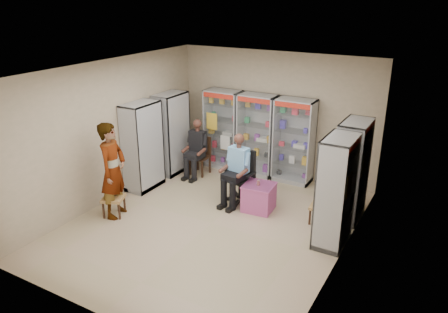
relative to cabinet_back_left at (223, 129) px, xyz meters
The scene contains 18 objects.
floor 3.18m from the cabinet_back_left, 64.54° to the right, with size 6.00×6.00×0.00m, color tan.
room_shell 3.18m from the cabinet_back_left, 64.54° to the right, with size 5.02×6.02×3.01m.
cabinet_back_left is the anchor object (origin of this frame).
cabinet_back_mid 0.95m from the cabinet_back_left, ahead, with size 0.90×0.50×2.00m, color #B5B8BD.
cabinet_back_right 1.90m from the cabinet_back_left, ahead, with size 0.90×0.50×2.00m, color #B8BBBF.
cabinet_right_far 3.71m from the cabinet_back_left, 17.75° to the right, with size 0.50×0.90×2.00m, color silver.
cabinet_right_near 4.18m from the cabinet_back_left, 32.28° to the right, with size 0.50×0.90×2.00m, color #A1A3A8.
cabinet_left_far 1.32m from the cabinet_back_left, 135.00° to the right, with size 0.50×0.90×2.00m, color #B1B3B8.
cabinet_left_near 2.23m from the cabinet_back_left, 114.61° to the right, with size 0.50×0.90×2.00m, color #B8BBC0.
wooden_chair 0.94m from the cabinet_back_left, 108.90° to the right, with size 0.42×0.42×0.94m, color black.
seated_customer 0.88m from the cabinet_back_left, 107.77° to the right, with size 0.44×0.60×1.34m, color black, non-canonical shape.
office_chair 2.10m from the cabinet_back_left, 50.06° to the right, with size 0.62×0.62×1.14m, color black.
seated_shopkeeper 2.11m from the cabinet_back_left, 50.94° to the right, with size 0.48×0.66×1.45m, color #6793CC, non-canonical shape.
pink_trunk 2.64m from the cabinet_back_left, 43.45° to the right, with size 0.59×0.57×0.57m, color #B24784.
tea_glass 2.58m from the cabinet_back_left, 44.03° to the right, with size 0.07×0.07×0.11m, color #591E07.
woven_stool_a 3.63m from the cabinet_back_left, 28.05° to the right, with size 0.38×0.38×0.38m, color olive.
woven_stool_b 3.55m from the cabinet_back_left, 99.98° to the right, with size 0.41×0.41×0.41m, color #9E7742.
standing_man 3.42m from the cabinet_back_left, 99.63° to the right, with size 0.71×0.47×1.95m, color gray.
Camera 1 is at (3.94, -6.45, 4.27)m, focal length 35.00 mm.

